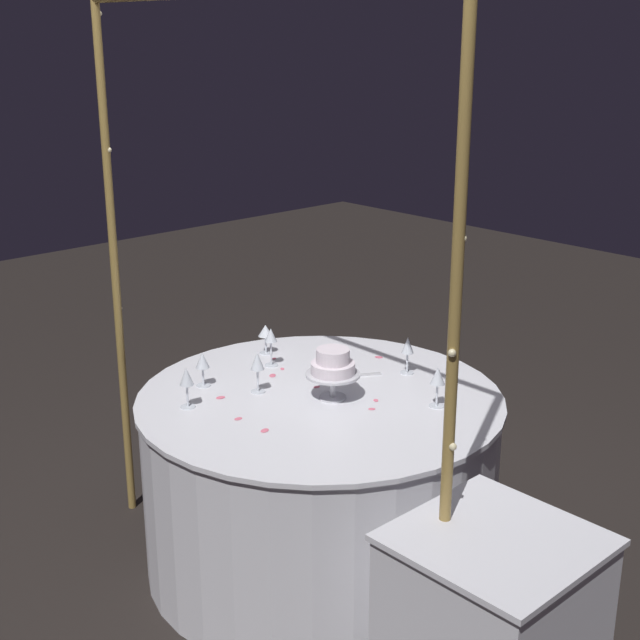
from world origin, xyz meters
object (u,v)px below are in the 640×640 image
Objects in this scene: wine_glass_3 at (257,363)px; wine_glass_6 at (202,362)px; main_table at (320,480)px; wine_glass_0 at (266,332)px; cake_knife at (343,377)px; wine_glass_2 at (187,379)px; wine_glass_1 at (408,347)px; wine_glass_5 at (271,338)px; decorative_arch at (247,236)px; wine_glass_4 at (438,378)px; tiered_cake at (333,366)px.

wine_glass_3 is 1.17× the size of wine_glass_6.
main_table is 0.70m from wine_glass_6.
cake_knife is at bearing -173.37° from wine_glass_0.
wine_glass_2 is (-0.26, 0.62, 0.02)m from wine_glass_0.
wine_glass_6 is (0.21, 0.12, -0.02)m from wine_glass_3.
cake_knife is (0.15, 0.24, -0.11)m from wine_glass_1.
cake_knife is at bearing -157.22° from wine_glass_5.
wine_glass_5 is at bearing -10.84° from main_table.
decorative_arch reaches higher than wine_glass_4.
wine_glass_4 is (-0.59, -0.42, -0.00)m from wine_glass_3.
wine_glass_3 is at bearing 35.43° from wine_glass_4.
decorative_arch is 16.82× the size of wine_glass_0.
main_table is at bearing 169.16° from wine_glass_5.
wine_glass_3 is 1.03× the size of wine_glass_4.
decorative_arch reaches higher than wine_glass_2.
wine_glass_4 reaches higher than main_table.
wine_glass_0 is 0.94× the size of wine_glass_6.
main_table is at bearing -89.82° from decorative_arch.
decorative_arch reaches higher than wine_glass_0.
wine_glass_0 is 0.79× the size of wine_glass_5.
main_table is 8.92× the size of wine_glass_2.
decorative_arch is 15.74× the size of wine_glass_6.
tiered_cake is at bearing 35.79° from wine_glass_4.
decorative_arch is 13.34× the size of wine_glass_5.
main_table is 8.59× the size of wine_glass_5.
wine_glass_4 reaches higher than cake_knife.
wine_glass_1 is (-0.60, -0.29, 0.01)m from wine_glass_0.
cake_knife is (-0.12, -0.37, -0.12)m from wine_glass_3.
wine_glass_3 is 0.73m from wine_glass_4.
wine_glass_4 is 0.97m from wine_glass_6.
cake_knife is (0.08, -0.57, -0.71)m from decorative_arch.
main_table is at bearing 80.99° from wine_glass_1.
wine_glass_4 is (-0.39, -0.26, 0.51)m from main_table.
cake_knife is (0.47, 0.05, -0.12)m from wine_glass_4.
wine_glass_2 is 0.97× the size of wine_glass_3.
main_table is at bearing 163.57° from wine_glass_0.
wine_glass_2 is at bearing 77.38° from wine_glass_3.
wine_glass_4 is (-0.92, -0.11, 0.02)m from wine_glass_0.
wine_glass_4 is at bearing -145.90° from main_table.
wine_glass_4 is at bearing -144.21° from tiered_cake.
wine_glass_4 is at bearing -173.42° from cake_knife.
wine_glass_2 is (0.27, 0.46, 0.50)m from main_table.
main_table is 8.91× the size of wine_glass_4.
wine_glass_1 is 0.95× the size of wine_glass_5.
cake_knife is at bearing 57.72° from wine_glass_1.
wine_glass_3 reaches higher than wine_glass_4.
wine_glass_2 is (0.34, 0.91, 0.00)m from wine_glass_1.
wine_glass_3 is at bearing 37.87° from main_table.
decorative_arch is 13.41× the size of wine_glass_3.
wine_glass_3 reaches higher than wine_glass_6.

